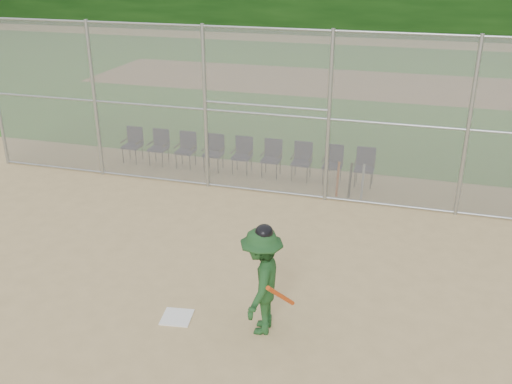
# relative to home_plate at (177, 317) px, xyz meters

# --- Properties ---
(ground) EXTENTS (100.00, 100.00, 0.00)m
(ground) POSITION_rel_home_plate_xyz_m (0.50, 0.43, -0.01)
(ground) COLOR tan
(ground) RESTS_ON ground
(grass_strip) EXTENTS (100.00, 100.00, 0.00)m
(grass_strip) POSITION_rel_home_plate_xyz_m (0.50, 18.43, -0.01)
(grass_strip) COLOR #2A6B20
(grass_strip) RESTS_ON ground
(dirt_patch_far) EXTENTS (24.00, 24.00, 0.00)m
(dirt_patch_far) POSITION_rel_home_plate_xyz_m (0.50, 18.43, -0.00)
(dirt_patch_far) COLOR tan
(dirt_patch_far) RESTS_ON ground
(backstop_fence) EXTENTS (16.09, 0.09, 4.00)m
(backstop_fence) POSITION_rel_home_plate_xyz_m (0.50, 5.43, 2.06)
(backstop_fence) COLOR gray
(backstop_fence) RESTS_ON ground
(home_plate) EXTENTS (0.54, 0.54, 0.02)m
(home_plate) POSITION_rel_home_plate_xyz_m (0.00, 0.00, 0.00)
(home_plate) COLOR white
(home_plate) RESTS_ON ground
(batter_at_plate) EXTENTS (0.91, 1.30, 1.85)m
(batter_at_plate) POSITION_rel_home_plate_xyz_m (1.41, 0.10, 0.88)
(batter_at_plate) COLOR #1D481F
(batter_at_plate) RESTS_ON ground
(spare_bats) EXTENTS (0.66, 0.30, 0.84)m
(spare_bats) POSITION_rel_home_plate_xyz_m (2.04, 5.77, 0.41)
(spare_bats) COLOR #D84C14
(spare_bats) RESTS_ON ground
(chair_0) EXTENTS (0.54, 0.52, 0.96)m
(chair_0) POSITION_rel_home_plate_xyz_m (-4.18, 6.55, 0.47)
(chair_0) COLOR #0E1134
(chair_0) RESTS_ON ground
(chair_1) EXTENTS (0.54, 0.52, 0.96)m
(chair_1) POSITION_rel_home_plate_xyz_m (-3.37, 6.55, 0.47)
(chair_1) COLOR #0E1134
(chair_1) RESTS_ON ground
(chair_2) EXTENTS (0.54, 0.52, 0.96)m
(chair_2) POSITION_rel_home_plate_xyz_m (-2.56, 6.55, 0.47)
(chair_2) COLOR #0E1134
(chair_2) RESTS_ON ground
(chair_3) EXTENTS (0.54, 0.52, 0.96)m
(chair_3) POSITION_rel_home_plate_xyz_m (-1.75, 6.55, 0.47)
(chair_3) COLOR #0E1134
(chair_3) RESTS_ON ground
(chair_4) EXTENTS (0.54, 0.52, 0.96)m
(chair_4) POSITION_rel_home_plate_xyz_m (-0.95, 6.55, 0.47)
(chair_4) COLOR #0E1134
(chair_4) RESTS_ON ground
(chair_5) EXTENTS (0.54, 0.52, 0.96)m
(chair_5) POSITION_rel_home_plate_xyz_m (-0.14, 6.55, 0.47)
(chair_5) COLOR #0E1134
(chair_5) RESTS_ON ground
(chair_6) EXTENTS (0.54, 0.52, 0.96)m
(chair_6) POSITION_rel_home_plate_xyz_m (0.67, 6.55, 0.47)
(chair_6) COLOR #0E1134
(chair_6) RESTS_ON ground
(chair_7) EXTENTS (0.54, 0.52, 0.96)m
(chair_7) POSITION_rel_home_plate_xyz_m (1.48, 6.55, 0.47)
(chair_7) COLOR #0E1134
(chair_7) RESTS_ON ground
(chair_8) EXTENTS (0.54, 0.52, 0.96)m
(chair_8) POSITION_rel_home_plate_xyz_m (2.29, 6.55, 0.47)
(chair_8) COLOR #0E1134
(chair_8) RESTS_ON ground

